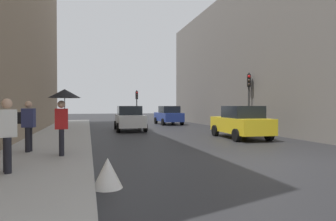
{
  "coord_description": "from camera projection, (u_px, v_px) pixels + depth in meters",
  "views": [
    {
      "loc": [
        -5.38,
        -7.81,
        1.75
      ],
      "look_at": [
        -0.16,
        10.61,
        1.45
      ],
      "focal_mm": 30.26,
      "sensor_mm": 36.0,
      "label": 1
    }
  ],
  "objects": [
    {
      "name": "sidewalk_kerb",
      "position": [
        55.0,
        143.0,
        12.92
      ],
      "size": [
        3.14,
        40.0,
        0.16
      ],
      "primitive_type": "cube",
      "color": "#A8A5A0",
      "rests_on": "ground"
    },
    {
      "name": "ground_plane",
      "position": [
        263.0,
        161.0,
        9.01
      ],
      "size": [
        120.0,
        120.0,
        0.0
      ],
      "primitive_type": "plane",
      "color": "#28282B"
    },
    {
      "name": "building_facade_right",
      "position": [
        292.0,
        63.0,
        23.88
      ],
      "size": [
        12.0,
        27.1,
        10.81
      ],
      "primitive_type": "cube",
      "color": "slate",
      "rests_on": "ground"
    },
    {
      "name": "traffic_light_far_median",
      "position": [
        137.0,
        100.0,
        30.55
      ],
      "size": [
        0.24,
        0.43,
        3.46
      ],
      "color": "#2D2D2D",
      "rests_on": "ground"
    },
    {
      "name": "car_blue_van",
      "position": [
        169.0,
        115.0,
        27.07
      ],
      "size": [
        2.07,
        4.23,
        1.76
      ],
      "color": "navy",
      "rests_on": "ground"
    },
    {
      "name": "pedestrian_with_umbrella",
      "position": [
        64.0,
        103.0,
        9.11
      ],
      "size": [
        1.0,
        1.0,
        2.14
      ],
      "color": "black",
      "rests_on": "sidewalk_kerb"
    },
    {
      "name": "pedestrian_with_black_backpack",
      "position": [
        5.0,
        131.0,
        6.71
      ],
      "size": [
        0.66,
        0.46,
        1.77
      ],
      "color": "black",
      "rests_on": "sidewalk_kerb"
    },
    {
      "name": "traffic_light_mid_street",
      "position": [
        249.0,
        91.0,
        18.81
      ],
      "size": [
        0.36,
        0.45,
        3.97
      ],
      "color": "#2D2D2D",
      "rests_on": "ground"
    },
    {
      "name": "warning_sign_triangle",
      "position": [
        108.0,
        173.0,
        6.03
      ],
      "size": [
        0.64,
        0.64,
        0.65
      ],
      "primitive_type": "cone",
      "color": "silver",
      "rests_on": "ground"
    },
    {
      "name": "car_white_compact",
      "position": [
        130.0,
        118.0,
        20.23
      ],
      "size": [
        2.12,
        4.25,
        1.76
      ],
      "color": "silver",
      "rests_on": "ground"
    },
    {
      "name": "car_yellow_taxi",
      "position": [
        241.0,
        122.0,
        15.33
      ],
      "size": [
        2.19,
        4.29,
        1.76
      ],
      "color": "yellow",
      "rests_on": "ground"
    },
    {
      "name": "pedestrian_with_grey_backpack",
      "position": [
        27.0,
        123.0,
        9.84
      ],
      "size": [
        0.64,
        0.39,
        1.77
      ],
      "color": "black",
      "rests_on": "sidewalk_kerb"
    }
  ]
}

